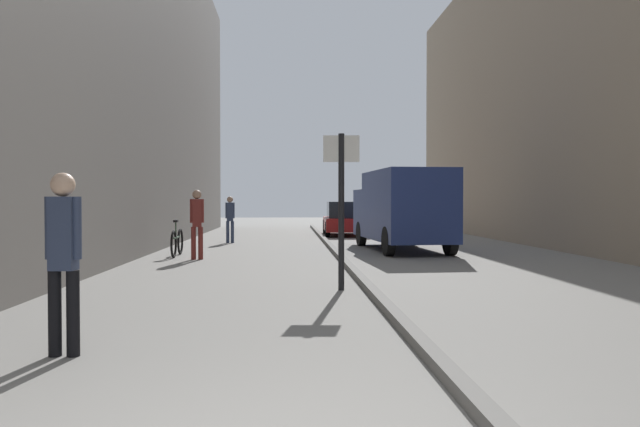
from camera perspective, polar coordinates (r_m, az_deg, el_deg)
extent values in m
plane|color=gray|center=(15.07, -3.93, -4.48)|extent=(80.00, 80.00, 0.00)
cube|color=slate|center=(16.39, -21.51, 16.55)|extent=(2.28, 40.00, 11.71)
cube|color=#615F5B|center=(15.12, 2.09, -4.23)|extent=(0.16, 40.00, 0.12)
cylinder|color=black|center=(6.37, -21.99, -8.60)|extent=(0.12, 0.12, 0.82)
cylinder|color=black|center=(6.44, -23.45, -8.51)|extent=(0.12, 0.12, 0.82)
cube|color=#2D3851|center=(6.32, -22.78, -1.72)|extent=(0.24, 0.21, 0.70)
cylinder|color=#2D3851|center=(6.27, -21.73, -1.25)|extent=(0.10, 0.10, 0.60)
cylinder|color=#2D3851|center=(6.37, -23.82, -1.23)|extent=(0.10, 0.10, 0.60)
sphere|color=tan|center=(6.31, -22.81, 2.50)|extent=(0.23, 0.23, 0.23)
cylinder|color=maroon|center=(15.83, -11.05, -2.72)|extent=(0.12, 0.12, 0.83)
cylinder|color=maroon|center=(15.83, -11.69, -2.73)|extent=(0.12, 0.12, 0.83)
cube|color=maroon|center=(15.79, -11.38, 0.05)|extent=(0.25, 0.22, 0.70)
cylinder|color=maroon|center=(15.79, -10.93, 0.24)|extent=(0.10, 0.10, 0.60)
cylinder|color=maroon|center=(15.79, -11.84, 0.24)|extent=(0.10, 0.10, 0.60)
sphere|color=#9E755B|center=(15.79, -11.39, 1.74)|extent=(0.23, 0.23, 0.23)
cylinder|color=#2D3851|center=(21.88, -8.58, -1.71)|extent=(0.11, 0.11, 0.77)
cylinder|color=#2D3851|center=(21.87, -8.15, -1.71)|extent=(0.11, 0.11, 0.77)
cube|color=#2D3851|center=(21.85, -8.37, 0.16)|extent=(0.22, 0.18, 0.66)
cylinder|color=#2D3851|center=(21.86, -8.68, 0.29)|extent=(0.09, 0.09, 0.56)
cylinder|color=#2D3851|center=(21.84, -8.07, 0.29)|extent=(0.09, 0.09, 0.56)
sphere|color=#9E755B|center=(21.85, -8.38, 1.30)|extent=(0.21, 0.21, 0.21)
cube|color=navy|center=(17.95, 8.12, 0.75)|extent=(2.20, 4.06, 2.03)
cube|color=navy|center=(20.60, 6.12, 0.10)|extent=(2.03, 1.66, 1.52)
cube|color=black|center=(21.12, 5.79, 1.03)|extent=(1.61, 0.16, 0.67)
cylinder|color=black|center=(20.30, 3.85, -1.89)|extent=(0.28, 0.81, 0.80)
cylinder|color=black|center=(20.69, 8.54, -1.84)|extent=(0.28, 0.81, 0.80)
cylinder|color=black|center=(16.55, 6.39, -2.59)|extent=(0.28, 0.81, 0.80)
cylinder|color=black|center=(17.03, 12.03, -2.50)|extent=(0.28, 0.81, 0.80)
cube|color=maroon|center=(26.52, 2.36, -0.96)|extent=(1.91, 4.25, 0.55)
cube|color=black|center=(26.50, 2.37, 0.37)|extent=(1.58, 2.56, 0.68)
cylinder|color=black|center=(27.91, 0.49, -1.21)|extent=(0.22, 0.64, 0.64)
cylinder|color=black|center=(28.01, 3.84, -1.21)|extent=(0.22, 0.64, 0.64)
cylinder|color=black|center=(25.06, 0.71, -1.49)|extent=(0.22, 0.64, 0.64)
cylinder|color=black|center=(25.17, 4.44, -1.48)|extent=(0.22, 0.64, 0.64)
cylinder|color=black|center=(10.16, 1.99, 0.14)|extent=(0.10, 0.10, 2.60)
cube|color=white|center=(10.20, 2.00, 6.05)|extent=(0.60, 0.07, 0.44)
torus|color=black|center=(17.40, -12.87, -2.56)|extent=(0.07, 0.72, 0.72)
torus|color=black|center=(16.36, -13.46, -2.80)|extent=(0.07, 0.72, 0.72)
cylinder|color=#335138|center=(16.87, -13.16, -2.16)|extent=(0.06, 0.95, 0.05)
cylinder|color=#335138|center=(16.67, -13.27, -1.45)|extent=(0.04, 0.04, 0.40)
cube|color=black|center=(16.67, -13.27, -0.69)|extent=(0.10, 0.24, 0.06)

